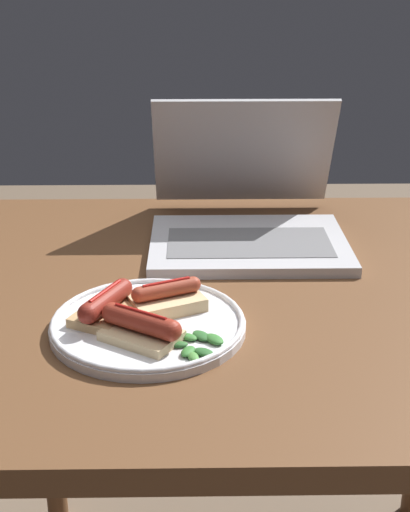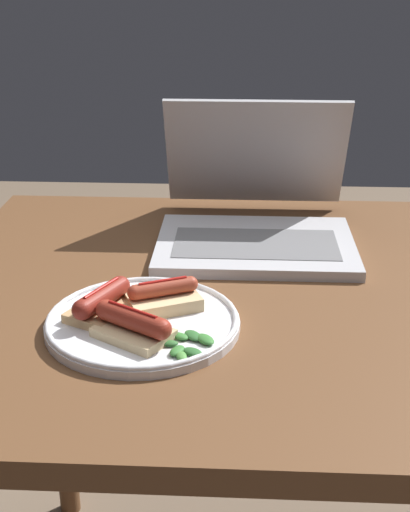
# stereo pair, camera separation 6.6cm
# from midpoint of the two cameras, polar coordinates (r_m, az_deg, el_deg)

# --- Properties ---
(desk) EXTENTS (1.02, 0.85, 0.77)m
(desk) POSITION_cam_midpoint_polar(r_m,az_deg,el_deg) (1.14, 2.27, -6.20)
(desk) COLOR brown
(desk) RESTS_ON ground_plane
(laptop) EXTENTS (0.34, 0.36, 0.23)m
(laptop) POSITION_cam_midpoint_polar(r_m,az_deg,el_deg) (1.27, 1.93, 3.22)
(laptop) COLOR #B7B7BC
(laptop) RESTS_ON desk
(plate) EXTENTS (0.27, 0.27, 0.02)m
(plate) POSITION_cam_midpoint_polar(r_m,az_deg,el_deg) (0.97, -6.51, -5.44)
(plate) COLOR silver
(plate) RESTS_ON desk
(sausage_toast_left) EXTENTS (0.12, 0.10, 0.04)m
(sausage_toast_left) POSITION_cam_midpoint_polar(r_m,az_deg,el_deg) (0.92, -7.17, -5.69)
(sausage_toast_left) COLOR #D6B784
(sausage_toast_left) RESTS_ON plate
(sausage_toast_middle) EXTENTS (0.12, 0.10, 0.04)m
(sausage_toast_middle) POSITION_cam_midpoint_polar(r_m,az_deg,el_deg) (1.00, -4.97, -3.40)
(sausage_toast_middle) COLOR #D6B784
(sausage_toast_middle) RESTS_ON plate
(sausage_toast_right) EXTENTS (0.10, 0.11, 0.04)m
(sausage_toast_right) POSITION_cam_midpoint_polar(r_m,az_deg,el_deg) (0.98, -9.82, -3.99)
(sausage_toast_right) COLOR tan
(sausage_toast_right) RESTS_ON plate
(salad_pile) EXTENTS (0.07, 0.08, 0.01)m
(salad_pile) POSITION_cam_midpoint_polar(r_m,az_deg,el_deg) (0.91, -2.61, -7.10)
(salad_pile) COLOR #2D662D
(salad_pile) RESTS_ON plate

